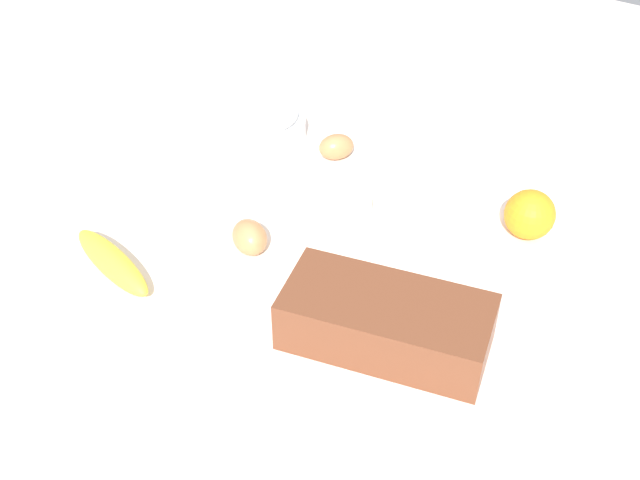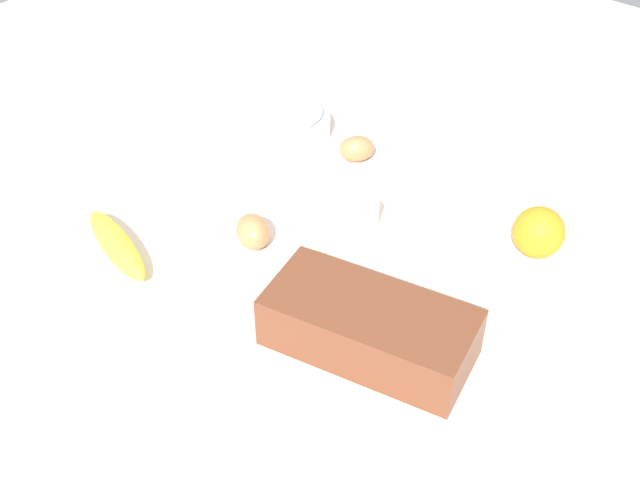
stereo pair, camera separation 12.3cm
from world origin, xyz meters
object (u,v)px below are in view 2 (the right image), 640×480
object	(u,v)px
butter_block	(347,205)
egg_near_butter	(253,231)
banana	(117,244)
sugar_bowl	(468,184)
loaf_pan	(369,326)
flour_bowl	(291,120)
orange_fruit	(539,232)
egg_beside_bowl	(357,149)

from	to	relation	value
butter_block	egg_near_butter	bearing A→B (deg)	61.76
banana	sugar_bowl	bearing A→B (deg)	-127.19
loaf_pan	banana	xyz separation A→B (m)	(0.42, 0.09, -0.02)
banana	butter_block	world-z (taller)	butter_block
flour_bowl	egg_near_butter	size ratio (longest dim) A/B	2.17
sugar_bowl	orange_fruit	distance (m)	0.16
orange_fruit	butter_block	size ratio (longest dim) A/B	0.89
egg_beside_bowl	egg_near_butter	bearing A→B (deg)	93.06
loaf_pan	sugar_bowl	xyz separation A→B (m)	(0.07, -0.37, -0.01)
flour_bowl	egg_beside_bowl	xyz separation A→B (m)	(-0.14, -0.01, -0.01)
egg_beside_bowl	flour_bowl	bearing A→B (deg)	4.94
butter_block	egg_near_butter	world-z (taller)	butter_block
loaf_pan	egg_near_butter	size ratio (longest dim) A/B	4.45
butter_block	egg_beside_bowl	distance (m)	0.17
loaf_pan	flour_bowl	xyz separation A→B (m)	(0.43, -0.34, -0.01)
sugar_bowl	egg_beside_bowl	distance (m)	0.22
orange_fruit	egg_beside_bowl	distance (m)	0.37
orange_fruit	butter_block	distance (m)	0.30
flour_bowl	butter_block	distance (m)	0.27
flour_bowl	sugar_bowl	distance (m)	0.36
butter_block	egg_beside_bowl	size ratio (longest dim) A/B	1.41
orange_fruit	butter_block	xyz separation A→B (m)	(0.28, 0.12, -0.01)
sugar_bowl	egg_beside_bowl	world-z (taller)	sugar_bowl
loaf_pan	sugar_bowl	world-z (taller)	loaf_pan
orange_fruit	egg_beside_bowl	world-z (taller)	orange_fruit
butter_block	loaf_pan	bearing A→B (deg)	133.38
loaf_pan	egg_beside_bowl	distance (m)	0.46
egg_near_butter	butter_block	bearing A→B (deg)	-118.24
egg_near_butter	banana	bearing A→B (deg)	45.42
orange_fruit	egg_near_butter	xyz separation A→B (m)	(0.35, 0.26, -0.01)
flour_bowl	banana	size ratio (longest dim) A/B	0.77
loaf_pan	egg_near_butter	world-z (taller)	loaf_pan
loaf_pan	butter_block	xyz separation A→B (m)	(0.19, -0.21, -0.01)
banana	egg_near_butter	xyz separation A→B (m)	(-0.15, -0.15, 0.01)
orange_fruit	butter_block	bearing A→B (deg)	23.18
loaf_pan	egg_beside_bowl	size ratio (longest dim) A/B	4.70
banana	loaf_pan	bearing A→B (deg)	-168.41
loaf_pan	egg_beside_bowl	world-z (taller)	loaf_pan
orange_fruit	egg_beside_bowl	bearing A→B (deg)	-4.57
flour_bowl	egg_beside_bowl	bearing A→B (deg)	-175.06
loaf_pan	banana	size ratio (longest dim) A/B	1.58
butter_block	egg_near_butter	xyz separation A→B (m)	(0.08, 0.14, -0.00)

